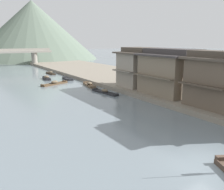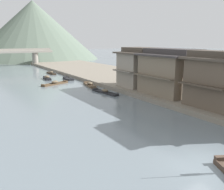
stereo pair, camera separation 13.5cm
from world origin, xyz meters
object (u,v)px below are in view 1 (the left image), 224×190
(boat_moored_third, at_px, (105,92))
(house_waterfront_second, at_px, (216,80))
(house_waterfront_narrow, at_px, (140,67))
(stone_bridge, at_px, (7,55))
(boat_moored_second, at_px, (54,83))
(boat_midriver_drifting, at_px, (51,73))
(boat_moored_far, at_px, (68,79))
(boat_midriver_upstream, at_px, (89,85))
(house_waterfront_tall, at_px, (171,72))
(boat_moored_nearest, at_px, (46,78))

(boat_moored_third, distance_m, house_waterfront_second, 16.40)
(house_waterfront_narrow, bearing_deg, stone_bridge, 102.79)
(boat_moored_second, bearing_deg, house_waterfront_second, -70.68)
(boat_midriver_drifting, height_order, stone_bridge, stone_bridge)
(boat_moored_third, height_order, house_waterfront_narrow, house_waterfront_narrow)
(house_waterfront_narrow, relative_size, stone_bridge, 0.26)
(house_waterfront_second, bearing_deg, house_waterfront_narrow, 86.51)
(boat_moored_far, distance_m, boat_midriver_upstream, 8.78)
(boat_moored_second, relative_size, boat_midriver_drifting, 1.28)
(boat_moored_far, relative_size, house_waterfront_narrow, 0.52)
(boat_moored_second, xyz_separation_m, house_waterfront_second, (9.28, -26.49, 3.37))
(boat_moored_third, xyz_separation_m, house_waterfront_tall, (6.24, -7.32, 3.38))
(boat_moored_second, height_order, boat_midriver_drifting, boat_moored_second)
(boat_midriver_upstream, xyz_separation_m, house_waterfront_narrow, (5.50, -7.01, 3.37))
(boat_moored_second, xyz_separation_m, house_waterfront_narrow, (10.19, -11.65, 3.37))
(boat_moored_second, relative_size, house_waterfront_narrow, 0.77)
(boat_moored_second, bearing_deg, boat_moored_nearest, 84.54)
(boat_moored_third, distance_m, house_waterfront_tall, 10.20)
(boat_moored_nearest, xyz_separation_m, house_waterfront_narrow, (9.53, -18.51, 3.31))
(house_waterfront_second, relative_size, house_waterfront_tall, 0.80)
(boat_moored_third, distance_m, stone_bridge, 50.92)
(boat_midriver_upstream, relative_size, house_waterfront_tall, 0.66)
(house_waterfront_second, bearing_deg, boat_moored_nearest, 104.50)
(boat_midriver_drifting, distance_m, house_waterfront_tall, 33.97)
(boat_moored_second, height_order, house_waterfront_tall, house_waterfront_tall)
(boat_moored_nearest, bearing_deg, house_waterfront_second, -75.50)
(boat_midriver_upstream, height_order, house_waterfront_tall, house_waterfront_tall)
(boat_midriver_drifting, bearing_deg, boat_midriver_upstream, -87.97)
(boat_moored_nearest, height_order, stone_bridge, stone_bridge)
(boat_midriver_drifting, bearing_deg, house_waterfront_second, -82.68)
(boat_midriver_drifting, bearing_deg, house_waterfront_narrow, -76.73)
(stone_bridge, bearing_deg, boat_midriver_drifting, -77.72)
(boat_moored_second, bearing_deg, house_waterfront_narrow, -48.82)
(boat_moored_second, height_order, boat_midriver_upstream, boat_moored_second)
(boat_moored_third, bearing_deg, boat_moored_far, 89.30)
(boat_moored_second, xyz_separation_m, boat_moored_third, (3.96, -11.35, -0.04))
(boat_moored_far, distance_m, stone_bridge, 35.64)
(boat_midriver_upstream, bearing_deg, house_waterfront_narrow, -51.89)
(boat_moored_far, distance_m, house_waterfront_narrow, 17.24)
(boat_moored_second, relative_size, boat_moored_far, 1.48)
(boat_midriver_upstream, xyz_separation_m, house_waterfront_second, (4.59, -21.85, 3.36))
(boat_moored_second, bearing_deg, boat_moored_third, -70.76)
(boat_midriver_upstream, xyz_separation_m, stone_bridge, (-6.04, 43.82, 3.24))
(boat_moored_nearest, bearing_deg, boat_midriver_drifting, 66.41)
(house_waterfront_tall, bearing_deg, boat_midriver_drifting, 100.56)
(boat_midriver_upstream, bearing_deg, house_waterfront_tall, -68.55)
(boat_midriver_drifting, bearing_deg, house_waterfront_tall, -79.44)
(boat_midriver_drifting, distance_m, stone_bridge, 25.41)
(house_waterfront_narrow, bearing_deg, house_waterfront_second, -93.49)
(boat_midriver_drifting, bearing_deg, boat_moored_second, -105.41)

